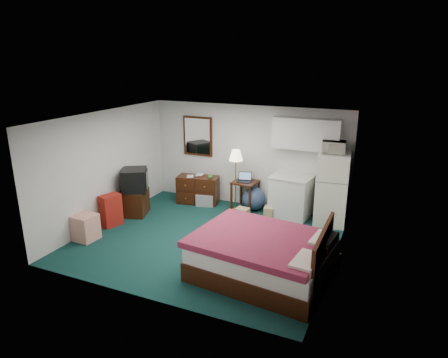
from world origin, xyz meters
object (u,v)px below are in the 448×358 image
at_px(dresser, 198,190).
at_px(bed, 263,257).
at_px(desk, 245,195).
at_px(fridge, 332,189).
at_px(tv_stand, 134,202).
at_px(floor_lamp, 236,181).
at_px(kitchen_counter, 291,197).
at_px(suitcase, 111,210).

distance_m(dresser, bed, 3.79).
height_order(desk, fridge, fridge).
height_order(fridge, tv_stand, fridge).
relative_size(desk, bed, 0.32).
distance_m(floor_lamp, bed, 3.08).
height_order(desk, tv_stand, desk).
height_order(dresser, kitchen_counter, kitchen_counter).
bearing_deg(fridge, desk, 172.98).
relative_size(kitchen_counter, bed, 0.43).
height_order(bed, tv_stand, bed).
bearing_deg(dresser, bed, -55.97).
xyz_separation_m(floor_lamp, tv_stand, (-2.10, -1.21, -0.46)).
xyz_separation_m(floor_lamp, kitchen_counter, (1.31, 0.17, -0.28)).
bearing_deg(kitchen_counter, bed, -78.66).
relative_size(desk, kitchen_counter, 0.74).
relative_size(floor_lamp, kitchen_counter, 1.59).
bearing_deg(fridge, kitchen_counter, 172.51).
bearing_deg(dresser, floor_lamp, -15.46).
distance_m(kitchen_counter, bed, 2.79).
xyz_separation_m(floor_lamp, suitcase, (-2.17, -1.96, -0.40)).
height_order(kitchen_counter, fridge, fridge).
distance_m(desk, fridge, 2.10).
xyz_separation_m(bed, tv_stand, (-3.69, 1.40, -0.06)).
xyz_separation_m(dresser, suitcase, (-1.09, -2.05, 0.01)).
xyz_separation_m(dresser, kitchen_counter, (2.39, 0.07, 0.13)).
bearing_deg(suitcase, dresser, 79.26).
distance_m(dresser, kitchen_counter, 2.39).
distance_m(desk, bed, 3.13).
xyz_separation_m(bed, suitcase, (-3.75, 0.65, 0.00)).
bearing_deg(kitchen_counter, suitcase, -142.79).
relative_size(floor_lamp, suitcase, 2.12).
bearing_deg(desk, kitchen_counter, 5.31).
bearing_deg(tv_stand, desk, 12.80).
distance_m(kitchen_counter, fridge, 0.98).
bearing_deg(tv_stand, kitchen_counter, 3.29).
height_order(desk, bed, same).
xyz_separation_m(dresser, bed, (2.66, -2.71, 0.00)).
xyz_separation_m(fridge, suitcase, (-4.40, -2.09, -0.46)).
distance_m(dresser, desk, 1.26).
bearing_deg(bed, kitchen_counter, 102.08).
height_order(desk, kitchen_counter, kitchen_counter).
bearing_deg(suitcase, bed, 7.41).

